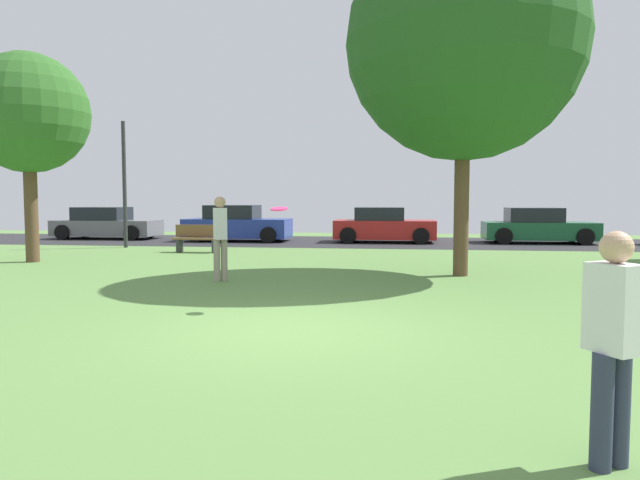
% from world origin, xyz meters
% --- Properties ---
extents(ground_plane, '(44.00, 44.00, 0.00)m').
position_xyz_m(ground_plane, '(0.00, 0.00, 0.00)').
color(ground_plane, '#5B8442').
extents(road_strip, '(44.00, 6.40, 0.01)m').
position_xyz_m(road_strip, '(0.00, 16.00, 0.00)').
color(road_strip, '#28282B').
rests_on(road_strip, ground_plane).
extents(maple_tree_far, '(3.27, 3.27, 5.74)m').
position_xyz_m(maple_tree_far, '(-8.68, 7.31, 4.07)').
color(maple_tree_far, brown).
rests_on(maple_tree_far, ground_plane).
extents(birch_tree_lone, '(5.30, 5.30, 7.91)m').
position_xyz_m(birch_tree_lone, '(2.82, 5.97, 5.25)').
color(birch_tree_lone, brown).
rests_on(birch_tree_lone, ground_plane).
extents(person_thrower, '(0.36, 0.39, 1.81)m').
position_xyz_m(person_thrower, '(-2.35, 4.38, 1.01)').
color(person_thrower, gray).
rests_on(person_thrower, ground_plane).
extents(person_catcher, '(0.36, 0.39, 1.56)m').
position_xyz_m(person_catcher, '(2.83, -3.70, 0.85)').
color(person_catcher, '#2D334C').
rests_on(person_catcher, ground_plane).
extents(frisbee_disc, '(0.30, 0.30, 0.07)m').
position_xyz_m(frisbee_disc, '(-0.45, 1.41, 1.60)').
color(frisbee_disc, '#EA2D6B').
extents(parked_car_grey, '(4.45, 2.01, 1.38)m').
position_xyz_m(parked_car_grey, '(-11.29, 16.36, 0.63)').
color(parked_car_grey, slate).
rests_on(parked_car_grey, ground_plane).
extents(parked_car_blue, '(4.28, 2.08, 1.49)m').
position_xyz_m(parked_car_blue, '(-5.25, 15.80, 0.68)').
color(parked_car_blue, '#233893').
rests_on(parked_car_blue, ground_plane).
extents(parked_car_red, '(4.01, 2.07, 1.41)m').
position_xyz_m(parked_car_red, '(0.79, 15.96, 0.65)').
color(parked_car_red, '#B21E1E').
rests_on(parked_car_red, ground_plane).
extents(parked_car_green, '(4.24, 2.02, 1.40)m').
position_xyz_m(parked_car_green, '(6.82, 16.35, 0.64)').
color(parked_car_green, '#195633').
rests_on(parked_car_green, ground_plane).
extents(park_bench, '(1.60, 0.45, 0.90)m').
position_xyz_m(park_bench, '(-5.12, 10.75, 0.46)').
color(park_bench, brown).
rests_on(park_bench, ground_plane).
extents(street_lamp_post, '(0.14, 0.14, 4.50)m').
position_xyz_m(street_lamp_post, '(-8.34, 12.20, 2.25)').
color(street_lamp_post, '#2D2D33').
rests_on(street_lamp_post, ground_plane).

